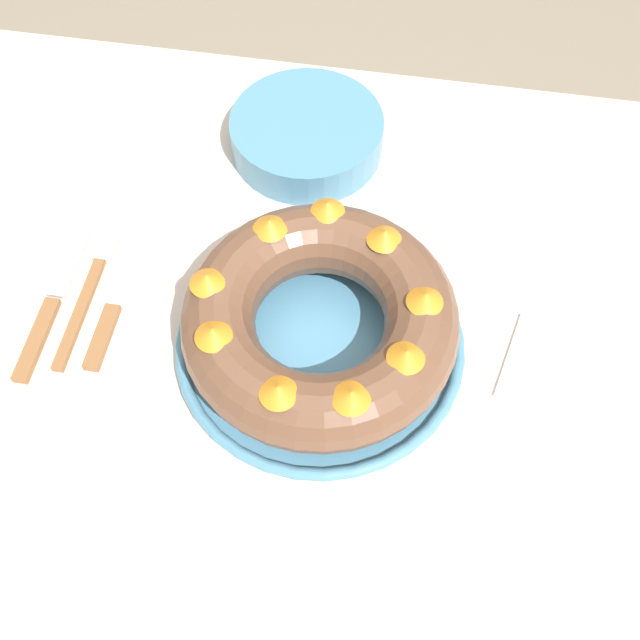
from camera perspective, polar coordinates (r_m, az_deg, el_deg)
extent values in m
plane|color=gray|center=(1.43, 0.27, -18.14)|extent=(8.00, 8.00, 0.00)
cube|color=beige|center=(0.75, 0.48, -5.46)|extent=(1.21, 0.91, 0.03)
cylinder|color=brown|center=(1.39, -19.34, 5.71)|extent=(0.06, 0.06, 0.70)
cylinder|color=#518EB2|center=(0.75, 0.00, -1.97)|extent=(0.28, 0.28, 0.01)
torus|color=#518EB2|center=(0.75, 0.00, -1.67)|extent=(0.29, 0.29, 0.01)
torus|color=brown|center=(0.71, 0.00, 0.00)|extent=(0.27, 0.27, 0.07)
cone|color=orange|center=(0.68, 8.04, 1.69)|extent=(0.05, 0.05, 0.01)
cone|color=orange|center=(0.72, 4.94, 6.46)|extent=(0.04, 0.04, 0.01)
cone|color=orange|center=(0.74, 0.59, 8.63)|extent=(0.04, 0.04, 0.01)
cone|color=orange|center=(0.73, -3.85, 7.28)|extent=(0.03, 0.03, 0.01)
cone|color=orange|center=(0.69, -8.62, 3.10)|extent=(0.04, 0.04, 0.01)
cone|color=orange|center=(0.66, -8.19, -0.96)|extent=(0.05, 0.05, 0.01)
cone|color=orange|center=(0.63, -3.21, -5.34)|extent=(0.05, 0.05, 0.01)
cone|color=orange|center=(0.63, 2.40, -5.75)|extent=(0.05, 0.05, 0.01)
cone|color=orange|center=(0.65, 6.60, -2.62)|extent=(0.03, 0.03, 0.01)
cube|color=#936038|center=(0.81, -17.84, 0.50)|extent=(0.01, 0.14, 0.01)
cube|color=silver|center=(0.86, -15.86, 5.78)|extent=(0.02, 0.05, 0.01)
cube|color=#936038|center=(0.81, -20.64, -1.13)|extent=(0.02, 0.10, 0.01)
cube|color=silver|center=(0.86, -18.22, 4.98)|extent=(0.02, 0.12, 0.00)
cube|color=#936038|center=(0.79, -16.25, -1.27)|extent=(0.02, 0.08, 0.01)
cube|color=silver|center=(0.83, -14.49, 3.67)|extent=(0.02, 0.09, 0.00)
cylinder|color=#518EB2|center=(0.91, -1.01, 13.93)|extent=(0.18, 0.18, 0.05)
cube|color=white|center=(0.78, 19.12, -4.25)|extent=(0.16, 0.13, 0.00)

